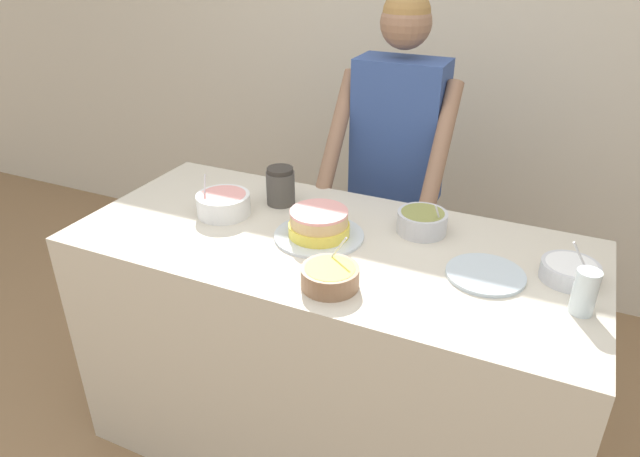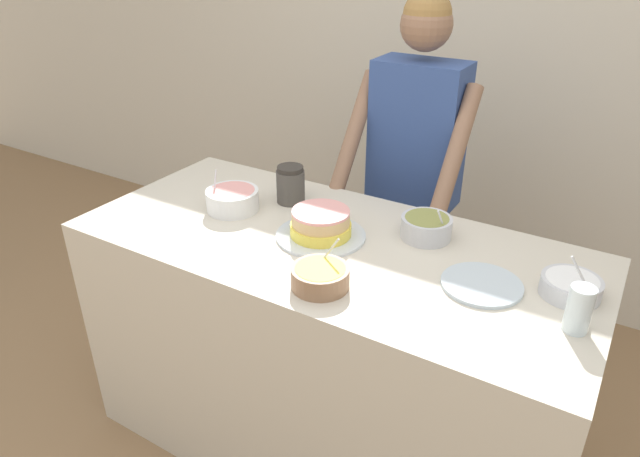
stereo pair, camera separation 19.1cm
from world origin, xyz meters
name	(u,v)px [view 2 (the right image)]	position (x,y,z in m)	size (l,w,h in m)	color
wall_back	(479,62)	(0.00, 1.93, 1.30)	(10.00, 0.05, 2.60)	beige
counter	(329,350)	(0.00, 0.41, 0.48)	(1.80, 0.81, 0.96)	beige
person_baker	(415,155)	(0.01, 1.11, 1.05)	(0.51, 0.47, 1.71)	#2D2D38
cake	(321,225)	(-0.04, 0.41, 1.00)	(0.31, 0.31, 0.10)	silver
frosting_bowl_white	(571,286)	(0.77, 0.49, 0.99)	(0.17, 0.17, 0.17)	silver
frosting_bowl_pink	(233,199)	(-0.44, 0.43, 1.00)	(0.20, 0.20, 0.15)	white
frosting_bowl_yellow	(320,276)	(0.12, 0.14, 0.99)	(0.18, 0.18, 0.14)	#936B4C
frosting_bowl_olive	(426,227)	(0.27, 0.60, 1.00)	(0.18, 0.18, 0.14)	silver
drinking_glass	(579,309)	(0.81, 0.32, 1.03)	(0.07, 0.07, 0.13)	silver
ceramic_plate	(482,284)	(0.53, 0.40, 0.96)	(0.24, 0.24, 0.01)	silver
stoneware_jar	(291,185)	(-0.29, 0.60, 1.03)	(0.11, 0.11, 0.15)	#4C4742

